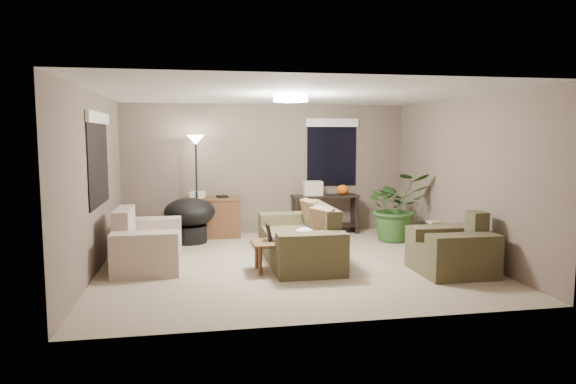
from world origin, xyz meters
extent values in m
plane|color=tan|center=(0.00, 0.00, 0.00)|extent=(5.50, 5.50, 0.00)
plane|color=white|center=(0.00, 0.00, 2.50)|extent=(5.50, 5.50, 0.00)
plane|color=#695C4E|center=(0.00, 2.50, 1.25)|extent=(5.50, 0.00, 5.50)
plane|color=#695C4E|center=(0.00, -2.50, 1.25)|extent=(5.50, 0.00, 5.50)
plane|color=#695C4E|center=(-2.75, 0.00, 1.25)|extent=(0.00, 5.00, 5.00)
plane|color=#695C4E|center=(2.75, 0.00, 1.25)|extent=(0.00, 5.00, 5.00)
cube|color=#48432B|center=(0.15, 0.13, 0.21)|extent=(0.95, 1.48, 0.42)
cube|color=#47422A|center=(0.51, 0.13, 0.64)|extent=(0.22, 1.48, 0.43)
cube|color=#454029|center=(0.15, -0.79, 0.30)|extent=(0.95, 0.36, 0.60)
cube|color=#4E482E|center=(0.15, 1.05, 0.30)|extent=(0.95, 0.36, 0.60)
cube|color=#8C7251|center=(0.45, -0.32, 0.65)|extent=(0.39, 0.51, 0.47)
cube|color=#8C7251|center=(0.45, 0.58, 0.65)|extent=(0.31, 0.49, 0.47)
cube|color=#BDB2A1|center=(-2.07, 0.27, 0.21)|extent=(0.90, 0.88, 0.42)
cube|color=beige|center=(-2.41, 0.27, 0.64)|extent=(0.22, 0.88, 0.43)
cube|color=beige|center=(-2.07, -0.35, 0.30)|extent=(0.90, 0.36, 0.60)
cube|color=beige|center=(-2.07, 0.89, 0.30)|extent=(0.90, 0.36, 0.60)
cube|color=#4A442C|center=(2.10, -0.94, 0.21)|extent=(0.95, 0.28, 0.42)
cube|color=#4D462E|center=(2.47, -0.94, 0.64)|extent=(0.22, 0.28, 0.43)
cube|color=#49442C|center=(2.10, -1.26, 0.30)|extent=(0.95, 0.36, 0.60)
cube|color=#4E482E|center=(2.10, -0.62, 0.30)|extent=(0.95, 0.36, 0.60)
cube|color=brown|center=(-0.11, -0.39, 0.40)|extent=(1.00, 0.55, 0.04)
cylinder|color=brown|center=(-0.53, -0.59, 0.19)|extent=(0.06, 0.06, 0.38)
cylinder|color=brown|center=(0.31, -0.59, 0.19)|extent=(0.06, 0.06, 0.38)
cylinder|color=brown|center=(-0.53, -0.19, 0.19)|extent=(0.06, 0.06, 0.38)
cylinder|color=brown|center=(0.31, -0.19, 0.19)|extent=(0.06, 0.06, 0.38)
cube|color=black|center=(-0.21, -0.29, 0.43)|extent=(0.34, 0.25, 0.02)
cube|color=black|center=(-0.37, -0.29, 0.55)|extent=(0.08, 0.23, 0.22)
ellipsoid|color=white|center=(0.09, -0.54, 0.53)|extent=(0.32, 0.29, 0.21)
cube|color=brown|center=(-1.09, 2.18, 0.35)|extent=(1.05, 0.45, 0.71)
cube|color=brown|center=(-1.09, 2.18, 0.73)|extent=(1.10, 0.50, 0.04)
cube|color=silver|center=(-1.34, 2.18, 0.81)|extent=(0.29, 0.25, 0.12)
cube|color=black|center=(-0.89, 2.13, 0.77)|extent=(0.23, 0.26, 0.04)
cube|color=black|center=(1.10, 2.21, 0.73)|extent=(1.30, 0.40, 0.04)
cube|color=black|center=(0.50, 2.21, 0.35)|extent=(0.05, 0.38, 0.71)
cube|color=black|center=(1.70, 2.21, 0.35)|extent=(0.05, 0.38, 0.71)
cube|color=black|center=(1.10, 2.21, 0.15)|extent=(1.25, 0.36, 0.03)
ellipsoid|color=orange|center=(1.45, 2.21, 0.85)|extent=(0.28, 0.28, 0.19)
cube|color=beige|center=(0.85, 2.21, 0.89)|extent=(0.38, 0.29, 0.27)
cylinder|color=black|center=(-1.49, 1.78, 0.15)|extent=(0.60, 0.60, 0.30)
ellipsoid|color=black|center=(-1.49, 1.78, 0.55)|extent=(1.04, 1.04, 0.50)
cylinder|color=black|center=(-1.36, 2.06, 0.01)|extent=(0.28, 0.28, 0.02)
cylinder|color=black|center=(-1.36, 2.06, 0.90)|extent=(0.04, 0.04, 1.78)
cone|color=white|center=(-1.36, 2.06, 1.82)|extent=(0.32, 0.32, 0.18)
cylinder|color=white|center=(0.00, 0.00, 2.44)|extent=(0.50, 0.50, 0.10)
imported|color=#2D5923|center=(2.19, 1.29, 0.49)|extent=(1.13, 1.25, 0.98)
cube|color=tan|center=(2.48, 0.37, 0.01)|extent=(0.32, 0.32, 0.03)
cylinder|color=tan|center=(2.48, 0.37, 0.25)|extent=(0.12, 0.12, 0.44)
cube|color=tan|center=(2.48, 0.37, 0.48)|extent=(0.22, 0.22, 0.03)
cube|color=black|center=(-2.73, 0.30, 1.55)|extent=(0.01, 1.50, 1.30)
cube|color=white|center=(-2.71, 0.30, 2.15)|extent=(0.05, 1.56, 0.16)
cube|color=black|center=(1.30, 2.48, 1.55)|extent=(1.00, 0.01, 1.30)
cube|color=white|center=(1.30, 2.46, 2.15)|extent=(1.06, 0.05, 0.16)
camera|label=1|loc=(-1.39, -7.39, 1.91)|focal=32.00mm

